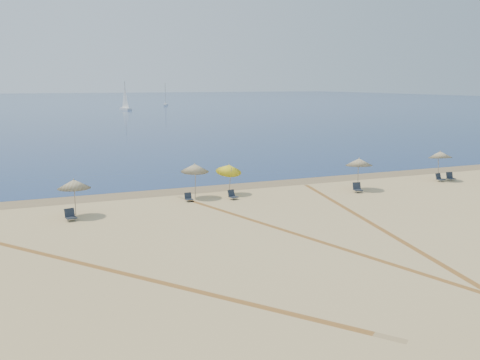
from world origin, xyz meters
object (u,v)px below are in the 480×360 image
(umbrella_3, at_px, (229,168))
(chair_3, at_px, (189,198))
(umbrella_4, at_px, (359,162))
(chair_5, at_px, (357,188))
(chair_7, at_px, (450,177))
(chair_2, at_px, (70,215))
(umbrella_5, at_px, (440,155))
(umbrella_1, at_px, (74,184))
(sailboat_0, at_px, (165,99))
(chair_4, at_px, (232,195))
(sailboat_1, at_px, (125,101))
(chair_6, at_px, (440,178))
(umbrella_2, at_px, (195,168))

(umbrella_3, relative_size, chair_3, 4.20)
(umbrella_4, height_order, chair_3, umbrella_4)
(chair_5, height_order, chair_7, chair_5)
(chair_2, bearing_deg, umbrella_5, -9.60)
(chair_3, distance_m, chair_7, 23.03)
(chair_7, bearing_deg, chair_2, -167.04)
(umbrella_1, xyz_separation_m, sailboat_0, (44.35, 153.05, 0.37))
(chair_3, bearing_deg, chair_4, -11.60)
(umbrella_3, height_order, chair_4, umbrella_3)
(umbrella_1, distance_m, chair_4, 11.04)
(umbrella_3, distance_m, chair_3, 3.96)
(chair_7, bearing_deg, sailboat_1, 102.86)
(umbrella_4, bearing_deg, umbrella_5, 4.89)
(umbrella_1, xyz_separation_m, chair_7, (30.76, 0.50, -1.76))
(chair_2, xyz_separation_m, chair_3, (8.12, 2.24, -0.05))
(umbrella_4, bearing_deg, chair_2, -177.11)
(chair_7, bearing_deg, umbrella_4, -167.95)
(umbrella_5, xyz_separation_m, chair_6, (-0.31, -0.46, -1.91))
(chair_4, bearing_deg, chair_3, 153.52)
(umbrella_1, bearing_deg, umbrella_5, 1.88)
(chair_6, bearing_deg, umbrella_2, 167.52)
(umbrella_1, relative_size, sailboat_0, 0.30)
(umbrella_3, relative_size, chair_6, 3.42)
(sailboat_0, bearing_deg, chair_5, -82.49)
(chair_4, distance_m, sailboat_0, 155.86)
(chair_7, distance_m, sailboat_0, 153.18)
(umbrella_1, bearing_deg, umbrella_2, 14.72)
(umbrella_5, distance_m, chair_6, 1.99)
(umbrella_3, xyz_separation_m, chair_7, (19.59, -1.86, -1.68))
(umbrella_5, bearing_deg, chair_3, 178.95)
(umbrella_2, height_order, umbrella_4, umbrella_2)
(chair_2, relative_size, chair_3, 1.36)
(umbrella_2, relative_size, chair_4, 3.32)
(chair_6, bearing_deg, umbrella_4, 174.12)
(umbrella_3, relative_size, chair_7, 3.22)
(umbrella_3, distance_m, umbrella_5, 18.78)
(umbrella_4, bearing_deg, chair_4, 176.59)
(umbrella_2, distance_m, umbrella_5, 21.44)
(chair_2, xyz_separation_m, chair_5, (20.95, 0.32, 0.01))
(umbrella_2, distance_m, sailboat_1, 126.53)
(umbrella_5, height_order, chair_2, umbrella_5)
(chair_2, xyz_separation_m, sailboat_0, (44.73, 153.91, 2.12))
(umbrella_1, distance_m, sailboat_0, 159.35)
(umbrella_4, xyz_separation_m, chair_2, (-21.54, -1.09, -1.88))
(umbrella_2, bearing_deg, sailboat_0, 76.63)
(chair_2, bearing_deg, chair_4, -4.47)
(umbrella_3, relative_size, chair_5, 3.01)
(umbrella_4, xyz_separation_m, chair_7, (9.60, 0.26, -1.88))
(chair_5, distance_m, sailboat_1, 128.27)
(chair_2, relative_size, chair_5, 0.97)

